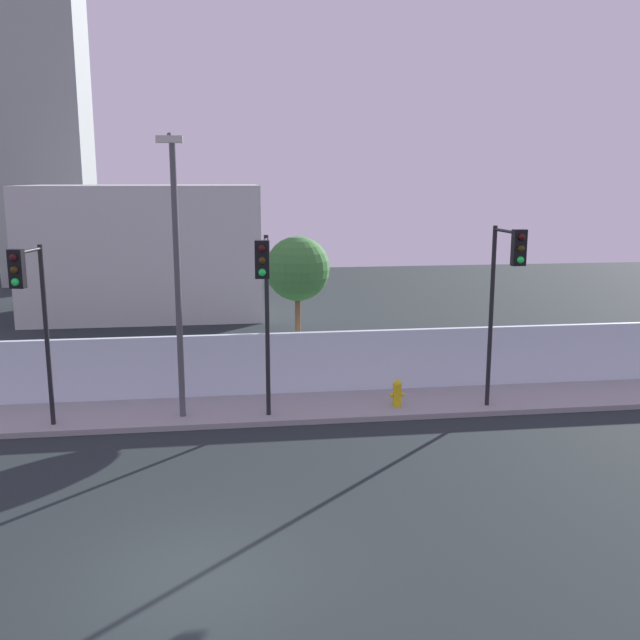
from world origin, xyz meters
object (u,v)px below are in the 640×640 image
Objects in this scene: traffic_light_center at (505,280)px; fire_hydrant at (397,392)px; traffic_light_right at (265,290)px; street_lamp_curbside at (176,259)px; roadside_tree_midleft at (298,269)px; traffic_light_left at (31,299)px.

traffic_light_center reaches higher than fire_hydrant.
street_lamp_curbside is (-2.17, 0.84, 0.70)m from traffic_light_right.
fire_hydrant is 4.87m from roadside_tree_midleft.
roadside_tree_midleft is at bearing 28.51° from traffic_light_left.
fire_hydrant is (-2.55, 1.02, -3.24)m from traffic_light_center.
traffic_light_center is 0.69× the size of street_lamp_curbside.
traffic_light_left is at bearing -151.49° from roadside_tree_midleft.
street_lamp_curbside reaches higher than fire_hydrant.
traffic_light_left is 0.93× the size of traffic_light_center.
street_lamp_curbside is at bearing 158.90° from traffic_light_right.
roadside_tree_midleft is (6.83, 3.71, 0.13)m from traffic_light_left.
fire_hydrant is at bearing 2.43° from street_lamp_curbside.
traffic_light_left is 0.99× the size of roadside_tree_midleft.
traffic_light_right is (5.60, -0.20, 0.14)m from traffic_light_left.
traffic_light_left is 11.85m from traffic_light_center.
street_lamp_curbside is at bearing 10.52° from traffic_light_left.
roadside_tree_midleft is at bearing 42.10° from street_lamp_curbside.
traffic_light_center is at bearing 0.62° from traffic_light_right.
traffic_light_center reaches higher than roadside_tree_midleft.
roadside_tree_midleft is at bearing 142.52° from traffic_light_center.
fire_hydrant is 0.16× the size of roadside_tree_midleft.
street_lamp_curbside is at bearing 174.78° from traffic_light_center.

